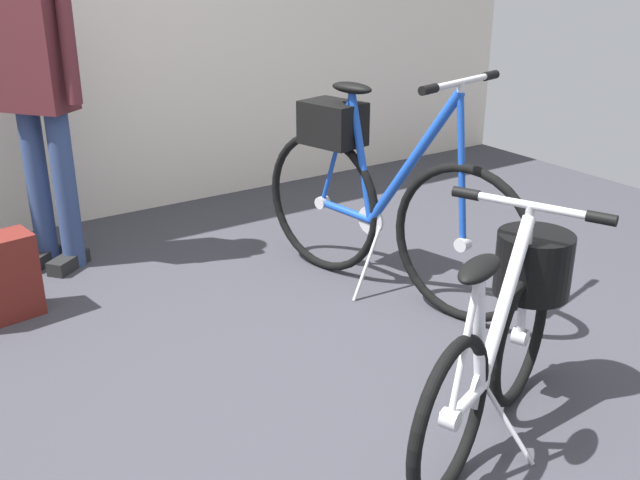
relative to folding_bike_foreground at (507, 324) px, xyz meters
name	(u,v)px	position (x,y,z in m)	size (l,w,h in m)	color
ground_plane	(310,406)	(-0.48, 0.43, -0.38)	(6.45, 6.45, 0.00)	#38383F
folding_bike_foreground	(507,324)	(0.00, 0.00, 0.00)	(1.02, 0.57, 0.77)	black
display_bike_left	(376,195)	(0.31, 1.09, 0.09)	(0.55, 1.47, 1.04)	black
visitor_near_wall	(36,81)	(-0.85, 2.21, 0.56)	(0.39, 0.43, 1.63)	navy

